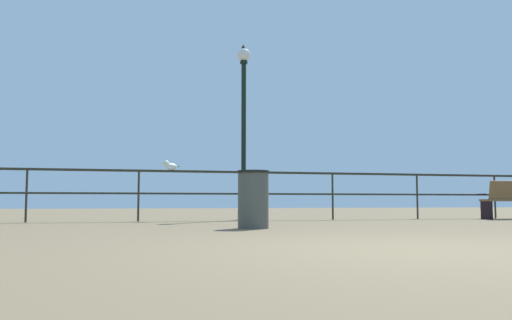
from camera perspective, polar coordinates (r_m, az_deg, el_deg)
ground_plane at (r=4.69m, az=18.12°, el=-9.37°), size 60.00×60.00×0.00m
pier_railing at (r=11.51m, az=-1.75°, el=-2.62°), size 21.96×0.05×1.09m
lamppost_center at (r=11.98m, az=-1.36°, el=4.46°), size 0.30×0.30×4.07m
seagull_on_rail at (r=11.29m, az=-9.37°, el=-0.63°), size 0.40×0.27×0.20m
trash_bin at (r=8.02m, az=-0.30°, el=-4.33°), size 0.50×0.50×0.89m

